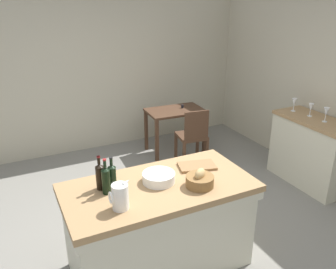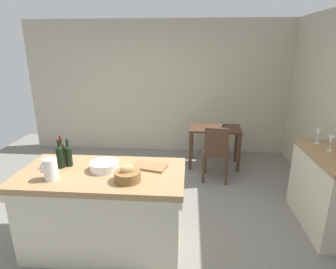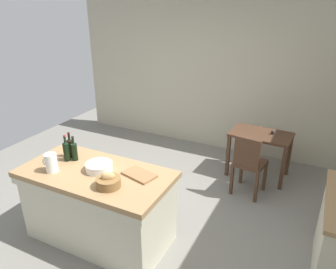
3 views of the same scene
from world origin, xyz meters
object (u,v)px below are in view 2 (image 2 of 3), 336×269
(cutting_board, at_px, (150,166))
(wine_bottle_amber, at_px, (62,153))
(writing_desk, at_px, (215,134))
(bread_basket, at_px, (128,175))
(wash_bowl, at_px, (105,166))
(wine_bottle_dark, at_px, (68,155))
(wine_glass_right, at_px, (318,134))
(wooden_chair, at_px, (216,151))
(wine_bottle_green, at_px, (60,156))
(side_cabinet, at_px, (327,191))
(pitcher, at_px, (50,169))
(island_table, at_px, (104,207))
(wine_glass_middle, at_px, (331,141))

(cutting_board, height_order, wine_bottle_amber, wine_bottle_amber)
(cutting_board, bearing_deg, wine_bottle_amber, 178.98)
(writing_desk, height_order, bread_basket, bread_basket)
(wash_bowl, distance_m, wine_bottle_dark, 0.42)
(wine_glass_right, bearing_deg, wooden_chair, 148.23)
(wine_bottle_dark, bearing_deg, wine_bottle_green, -142.80)
(side_cabinet, distance_m, writing_desk, 2.10)
(wine_glass_right, bearing_deg, wash_bowl, -160.12)
(pitcher, bearing_deg, wine_bottle_green, 96.50)
(cutting_board, height_order, wine_bottle_green, wine_bottle_green)
(side_cabinet, distance_m, wooden_chair, 1.64)
(wash_bowl, bearing_deg, island_table, -112.29)
(side_cabinet, bearing_deg, wine_glass_right, 94.22)
(pitcher, xyz_separation_m, wine_bottle_amber, (-0.06, 0.36, 0.02))
(wash_bowl, relative_size, wine_bottle_amber, 0.94)
(pitcher, height_order, wine_bottle_green, wine_bottle_green)
(side_cabinet, xyz_separation_m, wine_glass_middle, (0.01, 0.13, 0.58))
(island_table, distance_m, pitcher, 0.69)
(wooden_chair, height_order, bread_basket, bread_basket)
(pitcher, distance_m, bread_basket, 0.73)
(cutting_board, xyz_separation_m, wine_bottle_amber, (-0.95, 0.02, 0.11))
(wine_bottle_dark, xyz_separation_m, wine_glass_middle, (2.90, 0.56, 0.05))
(wooden_chair, xyz_separation_m, wash_bowl, (-1.29, -1.62, 0.42))
(pitcher, distance_m, wine_bottle_amber, 0.36)
(side_cabinet, distance_m, bread_basket, 2.37)
(island_table, height_order, wine_bottle_amber, wine_bottle_amber)
(wash_bowl, relative_size, wine_glass_middle, 1.67)
(writing_desk, height_order, wine_glass_right, wine_glass_right)
(wine_glass_middle, bearing_deg, wine_bottle_dark, -169.07)
(writing_desk, relative_size, wine_glass_middle, 5.31)
(writing_desk, bearing_deg, wine_bottle_dark, -128.48)
(cutting_board, bearing_deg, wine_glass_middle, 14.67)
(island_table, relative_size, wine_bottle_dark, 5.66)
(side_cabinet, relative_size, pitcher, 4.45)
(cutting_board, bearing_deg, wash_bowl, -168.03)
(wine_bottle_dark, xyz_separation_m, wine_glass_right, (2.87, 0.82, 0.05))
(side_cabinet, relative_size, wine_bottle_amber, 3.62)
(cutting_board, distance_m, wine_bottle_dark, 0.86)
(wash_bowl, height_order, wine_bottle_green, wine_bottle_green)
(writing_desk, xyz_separation_m, bread_basket, (-1.03, -2.46, 0.34))
(wine_glass_right, bearing_deg, island_table, -159.30)
(wash_bowl, xyz_separation_m, wine_bottle_dark, (-0.40, 0.07, 0.08))
(wooden_chair, xyz_separation_m, wine_glass_middle, (1.21, -0.98, 0.54))
(wine_bottle_dark, relative_size, wine_glass_right, 1.64)
(cutting_board, distance_m, wine_bottle_green, 0.93)
(pitcher, xyz_separation_m, bread_basket, (0.73, 0.02, -0.05))
(bread_basket, relative_size, cutting_board, 0.70)
(writing_desk, bearing_deg, wine_glass_middle, -53.54)
(writing_desk, distance_m, wine_glass_middle, 2.04)
(wooden_chair, relative_size, pitcher, 3.65)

